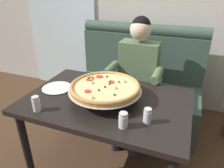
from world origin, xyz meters
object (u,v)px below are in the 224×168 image
at_px(diner_main, 136,74).
at_px(shaker_parmesan, 147,117).
at_px(pizza, 105,87).
at_px(shaker_pepper_flakes, 123,121).
at_px(shaker_oregano, 36,105).
at_px(plate_near_left, 57,87).
at_px(patio_chair, 77,43).
at_px(booth_bench, 135,89).
at_px(dining_table, 107,109).

xyz_separation_m(diner_main, shaker_parmesan, (0.29, -0.81, 0.07)).
distance_m(pizza, shaker_pepper_flakes, 0.37).
relative_size(pizza, shaker_pepper_flakes, 5.34).
bearing_deg(shaker_parmesan, shaker_oregano, -169.55).
distance_m(plate_near_left, patio_chair, 2.30).
relative_size(shaker_parmesan, shaker_oregano, 0.95).
xyz_separation_m(pizza, shaker_pepper_flakes, (0.24, -0.28, -0.06)).
bearing_deg(shaker_pepper_flakes, booth_bench, 101.07).
height_order(shaker_oregano, patio_chair, patio_chair).
bearing_deg(patio_chair, shaker_pepper_flakes, -54.28).
bearing_deg(shaker_pepper_flakes, shaker_parmesan, 36.79).
bearing_deg(patio_chair, pizza, -55.01).
xyz_separation_m(dining_table, pizza, (-0.01, -0.01, 0.19)).
xyz_separation_m(booth_bench, shaker_parmesan, (0.36, -1.08, 0.39)).
bearing_deg(dining_table, shaker_pepper_flakes, -51.10).
bearing_deg(shaker_oregano, shaker_parmesan, 10.45).
bearing_deg(dining_table, booth_bench, 90.00).
bearing_deg(plate_near_left, diner_main, 48.61).
height_order(shaker_pepper_flakes, plate_near_left, shaker_pepper_flakes).
relative_size(pizza, shaker_oregano, 4.97).
height_order(dining_table, pizza, pizza).
distance_m(diner_main, shaker_oregano, 1.06).
distance_m(shaker_parmesan, shaker_pepper_flakes, 0.16).
bearing_deg(shaker_oregano, dining_table, 39.43).
bearing_deg(patio_chair, shaker_parmesan, -51.06).
bearing_deg(dining_table, patio_chair, 125.26).
xyz_separation_m(dining_table, shaker_oregano, (-0.40, -0.33, 0.14)).
relative_size(diner_main, shaker_oregano, 11.38).
distance_m(shaker_oregano, plate_near_left, 0.35).
relative_size(shaker_oregano, plate_near_left, 0.44).
height_order(shaker_oregano, plate_near_left, shaker_oregano).
bearing_deg(shaker_parmesan, dining_table, 152.53).
height_order(shaker_oregano, shaker_pepper_flakes, shaker_oregano).
xyz_separation_m(booth_bench, plate_near_left, (-0.47, -0.88, 0.35)).
bearing_deg(diner_main, dining_table, -96.26).
relative_size(dining_table, shaker_oregano, 11.34).
bearing_deg(plate_near_left, dining_table, -1.92).
xyz_separation_m(dining_table, diner_main, (0.07, 0.62, 0.06)).
bearing_deg(shaker_parmesan, booth_bench, 108.49).
relative_size(shaker_pepper_flakes, plate_near_left, 0.41).
relative_size(booth_bench, patio_chair, 1.73).
distance_m(booth_bench, dining_table, 0.93).
height_order(dining_table, shaker_pepper_flakes, shaker_pepper_flakes).
bearing_deg(shaker_pepper_flakes, diner_main, 100.07).
distance_m(pizza, plate_near_left, 0.47).
distance_m(dining_table, pizza, 0.20).
distance_m(shaker_oregano, patio_chair, 2.64).
distance_m(pizza, shaker_oregano, 0.51).
bearing_deg(dining_table, pizza, -139.21).
relative_size(dining_table, patio_chair, 1.48).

